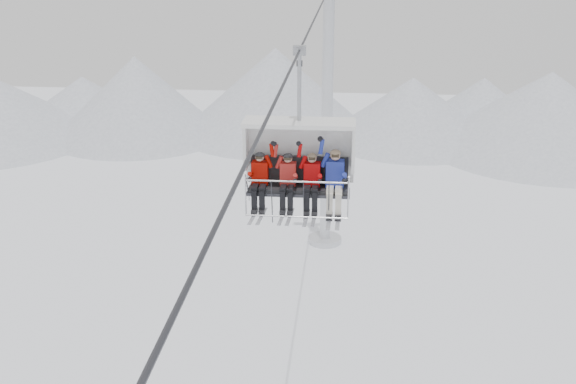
# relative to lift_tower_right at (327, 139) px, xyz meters

# --- Properties ---
(ridgeline) EXTENTS (72.00, 21.00, 7.00)m
(ridgeline) POSITION_rel_lift_tower_right_xyz_m (-1.58, 20.05, -2.94)
(ridgeline) COLOR silver
(ridgeline) RESTS_ON ground
(lift_tower_right) EXTENTS (2.00, 1.80, 13.48)m
(lift_tower_right) POSITION_rel_lift_tower_right_xyz_m (0.00, 0.00, 0.00)
(lift_tower_right) COLOR silver
(lift_tower_right) RESTS_ON ground
(haul_cable) EXTENTS (0.06, 50.00, 0.06)m
(haul_cable) POSITION_rel_lift_tower_right_xyz_m (0.00, -22.00, 7.52)
(haul_cable) COLOR #313136
(haul_cable) RESTS_ON lift_tower_left
(chairlift_carrier) EXTENTS (2.68, 1.17, 3.98)m
(chairlift_carrier) POSITION_rel_lift_tower_right_xyz_m (0.00, -18.91, 4.96)
(chairlift_carrier) COLOR black
(chairlift_carrier) RESTS_ON haul_cable
(skier_far_left) EXTENTS (0.39, 1.69, 1.57)m
(skier_far_left) POSITION_rel_lift_tower_right_xyz_m (-0.95, -19.23, 4.41)
(skier_far_left) COLOR #B10B01
(skier_far_left) RESTS_ON chairlift_carrier
(skier_center_left) EXTENTS (0.39, 1.69, 1.55)m
(skier_center_left) POSITION_rel_lift_tower_right_xyz_m (-0.26, -19.23, 4.41)
(skier_center_left) COLOR red
(skier_center_left) RESTS_ON chairlift_carrier
(skier_center_right) EXTENTS (0.40, 1.69, 1.58)m
(skier_center_right) POSITION_rel_lift_tower_right_xyz_m (0.33, -19.23, 4.42)
(skier_center_right) COLOR #C10608
(skier_center_right) RESTS_ON chairlift_carrier
(skier_far_right) EXTENTS (0.44, 1.69, 1.74)m
(skier_far_right) POSITION_rel_lift_tower_right_xyz_m (0.88, -19.22, 4.46)
(skier_far_right) COLOR #2435AC
(skier_far_right) RESTS_ON chairlift_carrier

